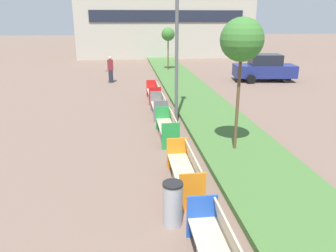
{
  "coord_description": "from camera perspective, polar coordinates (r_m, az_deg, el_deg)",
  "views": [
    {
      "loc": [
        -0.48,
        -0.78,
        4.25
      ],
      "look_at": [
        0.9,
        10.18,
        0.6
      ],
      "focal_mm": 35.0,
      "sensor_mm": 36.0,
      "label": 1
    }
  ],
  "objects": [
    {
      "name": "planter_grass_strip",
      "position": [
        13.93,
        8.48,
        0.71
      ],
      "size": [
        2.8,
        120.0,
        0.18
      ],
      "color": "#426B33",
      "rests_on": "ground"
    },
    {
      "name": "building_backdrop",
      "position": [
        39.82,
        -0.77,
        17.97
      ],
      "size": [
        19.29,
        7.6,
        8.05
      ],
      "color": "#B2AD9E",
      "rests_on": "ground"
    },
    {
      "name": "bench_orange_frame",
      "position": [
        8.69,
        3.03,
        -8.23
      ],
      "size": [
        0.65,
        2.32,
        0.94
      ],
      "color": "#9E9B96",
      "rests_on": "ground"
    },
    {
      "name": "bench_green_frame",
      "position": [
        12.04,
        -0.03,
        -0.51
      ],
      "size": [
        0.65,
        2.17,
        0.94
      ],
      "color": "#9E9B96",
      "rests_on": "ground"
    },
    {
      "name": "bench_grey_frame",
      "position": [
        14.89,
        -1.48,
        3.15
      ],
      "size": [
        0.65,
        1.9,
        0.94
      ],
      "color": "#9E9B96",
      "rests_on": "ground"
    },
    {
      "name": "bench_red_frame",
      "position": [
        17.71,
        -2.43,
        5.61
      ],
      "size": [
        0.65,
        2.06,
        0.94
      ],
      "color": "#9E9B96",
      "rests_on": "ground"
    },
    {
      "name": "litter_bin",
      "position": [
        7.14,
        0.82,
        -13.4
      ],
      "size": [
        0.44,
        0.44,
        1.0
      ],
      "color": "#9EA0A5",
      "rests_on": "ground"
    },
    {
      "name": "street_lamp_post",
      "position": [
        13.47,
        1.57,
        19.21
      ],
      "size": [
        0.24,
        0.44,
        8.16
      ],
      "color": "#56595B",
      "rests_on": "ground"
    },
    {
      "name": "sapling_tree_near",
      "position": [
        10.26,
        12.75,
        14.31
      ],
      "size": [
        1.31,
        1.31,
        4.3
      ],
      "color": "brown",
      "rests_on": "ground"
    },
    {
      "name": "sapling_tree_far",
      "position": [
        27.35,
        0.01,
        15.63
      ],
      "size": [
        1.08,
        1.08,
        3.55
      ],
      "color": "brown",
      "rests_on": "ground"
    },
    {
      "name": "pedestrian_walking",
      "position": [
        23.05,
        -10.0,
        9.72
      ],
      "size": [
        0.53,
        0.24,
        1.8
      ],
      "color": "#232633",
      "rests_on": "ground"
    },
    {
      "name": "parked_car_distant",
      "position": [
        24.29,
        16.44,
        9.66
      ],
      "size": [
        4.4,
        2.3,
        1.86
      ],
      "rotation": [
        0.0,
        0.0,
        -0.13
      ],
      "color": "navy",
      "rests_on": "ground"
    }
  ]
}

